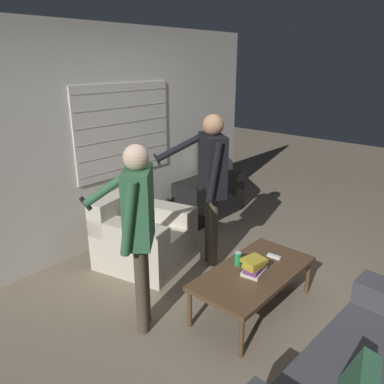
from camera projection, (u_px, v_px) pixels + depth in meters
name	position (u px, v px, depth m)	size (l,w,h in m)	color
ground_plane	(241.00, 307.00, 3.46)	(16.00, 16.00, 0.00)	#7F705B
wall_back	(101.00, 141.00, 4.32)	(5.20, 0.08, 2.55)	silver
armchair_beige	(142.00, 236.00, 4.17)	(1.05, 1.06, 0.77)	beige
coffee_table	(254.00, 274.00, 3.33)	(1.20, 0.61, 0.40)	brown
tv_stand	(209.00, 197.00, 5.42)	(1.09, 0.47, 0.57)	black
tv	(210.00, 162.00, 5.25)	(0.63, 0.73, 0.48)	black
person_left_standing	(138.00, 220.00, 2.90)	(0.47, 0.74, 1.59)	#4C4233
person_right_standing	(211.00, 174.00, 3.85)	(0.55, 0.78, 1.67)	#4C4233
book_stack	(254.00, 267.00, 3.25)	(0.25, 0.20, 0.15)	beige
soda_can	(238.00, 259.00, 3.40)	(0.07, 0.07, 0.13)	#238E47
spare_remote	(274.00, 256.00, 3.53)	(0.05, 0.13, 0.02)	white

